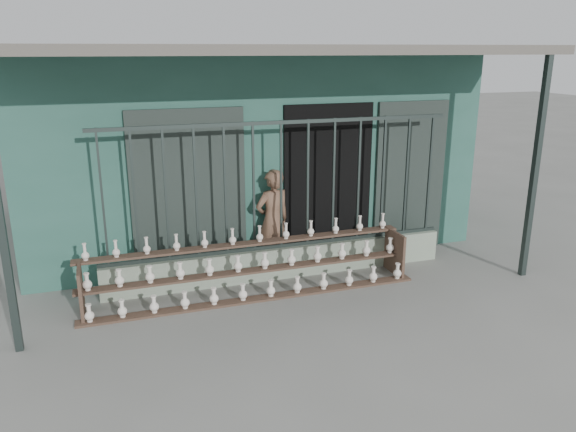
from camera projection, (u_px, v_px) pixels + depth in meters
name	position (u px, v px, depth m)	size (l,w,h in m)	color
ground	(314.00, 315.00, 6.93)	(60.00, 60.00, 0.00)	slate
workshop_building	(232.00, 136.00, 10.31)	(7.40, 6.60, 3.21)	#2A584C
parapet_wall	(281.00, 262.00, 8.05)	(5.00, 0.20, 0.45)	gray
security_fence	(281.00, 186.00, 7.73)	(5.00, 0.04, 1.80)	#283330
shelf_rack	(252.00, 268.00, 7.47)	(4.50, 0.68, 0.85)	brown
elderly_woman	(273.00, 221.00, 8.15)	(0.56, 0.37, 1.53)	brown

